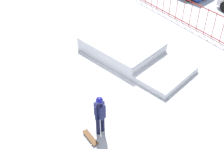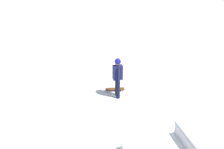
# 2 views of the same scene
# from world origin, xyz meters

# --- Properties ---
(ground_plane) EXTENTS (60.00, 60.00, 0.00)m
(ground_plane) POSITION_xyz_m (0.00, 0.00, 0.00)
(ground_plane) COLOR silver
(skate_ramp) EXTENTS (5.75, 3.44, 0.74)m
(skate_ramp) POSITION_xyz_m (-0.58, 1.52, 0.32)
(skate_ramp) COLOR silver
(skate_ramp) RESTS_ON ground
(skater) EXTENTS (0.40, 0.44, 1.73)m
(skater) POSITION_xyz_m (2.44, -2.33, 1.01)
(skater) COLOR black
(skater) RESTS_ON ground
(skateboard) EXTENTS (0.81, 0.29, 0.09)m
(skateboard) POSITION_xyz_m (2.49, -2.82, 0.08)
(skateboard) COLOR #593314
(skateboard) RESTS_ON ground
(perimeter_fence) EXTENTS (11.21, 0.23, 1.50)m
(perimeter_fence) POSITION_xyz_m (0.00, 6.18, 0.77)
(perimeter_fence) COLOR maroon
(perimeter_fence) RESTS_ON ground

